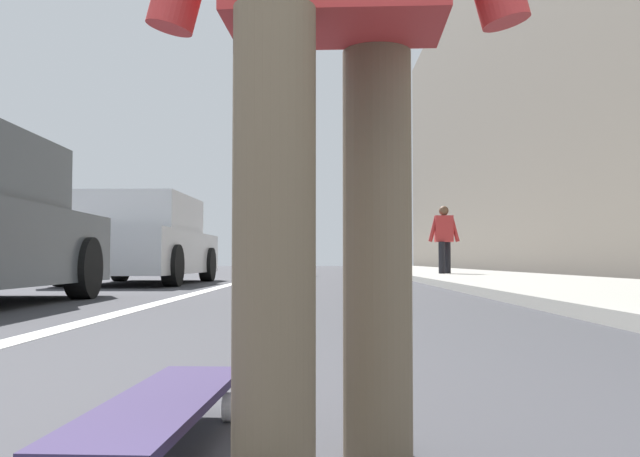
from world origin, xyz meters
The scene contains 8 objects.
ground_plane centered at (10.00, 0.00, 0.00)m, with size 80.00×80.00×0.00m, color #38383D.
lane_stripe_white centered at (20.00, 1.31, 0.00)m, with size 52.00×0.16×0.01m, color silver.
sidewalk_curb centered at (18.00, -3.50, 0.05)m, with size 52.00×3.20×0.10m, color #9E9B93.
building_facade centered at (22.00, -6.25, 5.96)m, with size 40.00×1.20×11.93m, color #6F665B.
skateboard centered at (1.12, 0.13, 0.09)m, with size 0.85×0.24×0.11m.
parked_car_mid centered at (11.57, 2.85, 0.71)m, with size 4.47×1.98×1.48m.
traffic_light centered at (20.78, 1.71, 3.19)m, with size 0.33×0.28×4.65m.
pedestrian_distant centered at (15.36, -2.91, 0.92)m, with size 0.45×0.70×1.61m.
Camera 1 is at (-0.32, -0.19, 0.39)m, focal length 39.48 mm.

